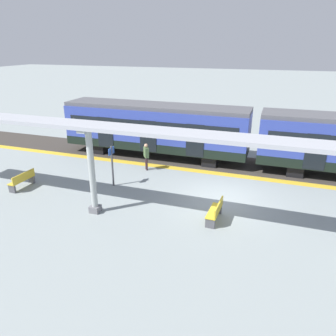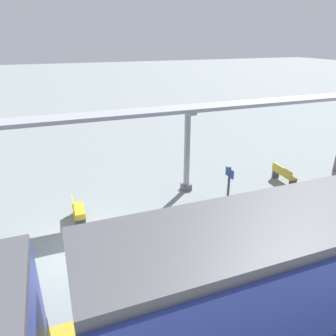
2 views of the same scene
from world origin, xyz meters
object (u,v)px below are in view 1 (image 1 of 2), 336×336
Objects in this scene: bench_near_end at (22,180)px; passenger_waiting_near_edge at (146,154)px; bench_far_end at (216,211)px; platform_info_sign at (112,162)px; canopy_pillar_second at (92,171)px; train_near_carriage at (155,129)px.

bench_near_end is 0.92× the size of passenger_waiting_near_edge.
bench_near_end is 1.00× the size of bench_far_end.
bench_near_end is 10.24m from bench_far_end.
passenger_waiting_near_edge is (-4.51, -5.07, 0.59)m from bench_far_end.
canopy_pillar_second is at bearing 11.76° from platform_info_sign.
canopy_pillar_second is at bearing -2.20° from passenger_waiting_near_edge.
platform_info_sign is at bearing -4.00° from train_near_carriage.
train_near_carriage is 8.04× the size of bench_far_end.
platform_info_sign is at bearing -16.56° from passenger_waiting_near_edge.
bench_near_end is (-1.03, -4.96, -1.54)m from canopy_pillar_second.
canopy_pillar_second is 2.59× the size of bench_far_end.
bench_far_end is (-1.02, 5.28, -1.54)m from canopy_pillar_second.
bench_far_end is 6.81m from passenger_waiting_near_edge.
platform_info_sign is 2.83m from passenger_waiting_near_edge.
train_near_carriage reaches higher than platform_info_sign.
platform_info_sign is 1.34× the size of passenger_waiting_near_edge.
bench_near_end is 0.69× the size of platform_info_sign.
bench_near_end and bench_far_end have the same top height.
train_near_carriage is at bearing 146.48° from bench_near_end.
passenger_waiting_near_edge is (-5.53, 0.21, -0.96)m from canopy_pillar_second.
canopy_pillar_second is at bearing 1.50° from train_near_carriage.
canopy_pillar_second reaches higher than passenger_waiting_near_edge.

